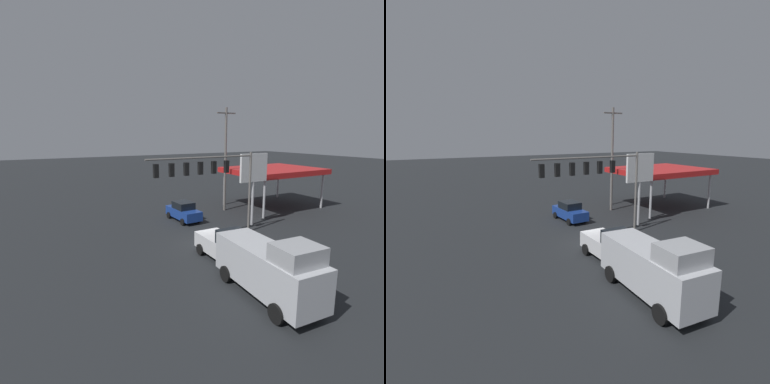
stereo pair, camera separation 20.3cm
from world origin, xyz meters
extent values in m
plane|color=black|center=(0.00, 0.00, 0.00)|extent=(200.00, 200.00, 0.00)
cylinder|color=slate|center=(-5.06, -0.72, 3.55)|extent=(0.20, 0.20, 7.11)
cylinder|color=slate|center=(-0.27, -0.72, 6.81)|extent=(9.58, 0.14, 0.14)
cube|color=black|center=(-2.53, -0.72, 5.99)|extent=(0.36, 0.28, 1.00)
sphere|color=#FF4141|center=(-2.53, -0.90, 6.29)|extent=(0.22, 0.22, 0.22)
sphere|color=#392305|center=(-2.53, -0.90, 5.99)|extent=(0.22, 0.22, 0.22)
sphere|color=black|center=(-2.53, -0.90, 5.69)|extent=(0.22, 0.22, 0.22)
cube|color=black|center=(-1.28, -0.72, 5.99)|extent=(0.36, 0.28, 1.00)
sphere|color=#FF4141|center=(-1.28, -0.90, 6.29)|extent=(0.22, 0.22, 0.22)
sphere|color=#392305|center=(-1.28, -0.90, 5.99)|extent=(0.22, 0.22, 0.22)
sphere|color=black|center=(-1.28, -0.90, 5.69)|extent=(0.22, 0.22, 0.22)
cube|color=black|center=(-0.04, -0.72, 5.99)|extent=(0.36, 0.28, 1.00)
sphere|color=#FF4141|center=(-0.04, -0.90, 6.29)|extent=(0.22, 0.22, 0.22)
sphere|color=#392305|center=(-0.04, -0.90, 5.99)|extent=(0.22, 0.22, 0.22)
sphere|color=black|center=(-0.04, -0.90, 5.69)|extent=(0.22, 0.22, 0.22)
cube|color=black|center=(1.21, -0.72, 5.99)|extent=(0.36, 0.28, 1.00)
sphere|color=#FF4141|center=(1.21, -0.90, 6.29)|extent=(0.22, 0.22, 0.22)
sphere|color=#392305|center=(1.21, -0.90, 5.99)|extent=(0.22, 0.22, 0.22)
sphere|color=black|center=(1.21, -0.90, 5.69)|extent=(0.22, 0.22, 0.22)
cube|color=black|center=(2.45, -0.72, 5.99)|extent=(0.36, 0.28, 1.00)
sphere|color=#FF4141|center=(2.45, -0.90, 6.29)|extent=(0.22, 0.22, 0.22)
sphere|color=#392305|center=(2.45, -0.90, 5.99)|extent=(0.22, 0.22, 0.22)
sphere|color=black|center=(2.45, -0.90, 5.69)|extent=(0.22, 0.22, 0.22)
cube|color=black|center=(3.70, -0.72, 5.99)|extent=(0.36, 0.28, 1.00)
sphere|color=#FF4141|center=(3.70, -0.90, 6.29)|extent=(0.22, 0.22, 0.22)
sphere|color=#392305|center=(3.70, -0.90, 5.99)|extent=(0.22, 0.22, 0.22)
sphere|color=black|center=(3.70, -0.90, 5.69)|extent=(0.22, 0.22, 0.22)
cylinder|color=slate|center=(-7.72, -8.15, 5.73)|extent=(0.26, 0.26, 11.46)
cube|color=slate|center=(-7.72, -8.15, 10.86)|extent=(2.40, 0.14, 0.14)
cube|color=red|center=(-13.81, -6.92, 4.36)|extent=(10.21, 8.27, 0.60)
cube|color=red|center=(-13.81, -11.07, 4.36)|extent=(10.21, 0.06, 0.36)
cylinder|color=#B7B7BC|center=(-18.31, -10.45, 2.03)|extent=(0.24, 0.24, 4.06)
cylinder|color=#B7B7BC|center=(-9.30, -10.45, 2.03)|extent=(0.24, 0.24, 4.06)
cylinder|color=#B7B7BC|center=(-18.31, -3.39, 2.03)|extent=(0.24, 0.24, 4.06)
cylinder|color=#B7B7BC|center=(-9.30, -3.39, 2.03)|extent=(0.24, 0.24, 4.06)
cylinder|color=#B7B7BC|center=(-6.72, -2.20, 3.42)|extent=(0.24, 0.24, 6.85)
cube|color=white|center=(-6.72, -2.20, 5.52)|extent=(3.08, 0.24, 2.65)
cube|color=black|center=(-6.72, -2.33, 5.52)|extent=(2.15, 0.04, 0.93)
cube|color=silver|center=(1.15, 8.18, 1.58)|extent=(2.77, 6.94, 2.20)
cube|color=#A5A7AB|center=(1.29, 10.28, 3.13)|extent=(2.24, 1.94, 0.90)
cylinder|color=black|center=(0.13, 10.47, 0.48)|extent=(0.29, 0.97, 0.96)
cylinder|color=black|center=(2.47, 10.30, 0.48)|extent=(0.29, 0.97, 0.96)
cylinder|color=black|center=(-0.18, 6.06, 0.48)|extent=(0.29, 0.97, 0.96)
cylinder|color=black|center=(2.16, 5.89, 0.48)|extent=(0.29, 0.97, 0.96)
cube|color=navy|center=(-1.66, -6.73, 0.78)|extent=(1.98, 4.47, 0.90)
cube|color=black|center=(-1.66, -6.73, 1.58)|extent=(1.74, 2.07, 0.70)
cylinder|color=black|center=(-2.64, -5.34, 0.33)|extent=(0.25, 0.67, 0.66)
cylinder|color=black|center=(-0.80, -5.26, 0.33)|extent=(0.25, 0.67, 0.66)
cylinder|color=black|center=(-2.52, -8.19, 0.33)|extent=(0.25, 0.67, 0.66)
cylinder|color=black|center=(-0.68, -8.12, 0.33)|extent=(0.25, 0.67, 0.66)
cube|color=silver|center=(0.41, 3.42, 0.95)|extent=(2.10, 5.24, 1.10)
cube|color=black|center=(0.43, 4.32, 1.95)|extent=(1.87, 1.64, 0.90)
cylinder|color=black|center=(-0.57, 5.13, 0.40)|extent=(0.24, 0.80, 0.80)
cylinder|color=black|center=(1.47, 5.09, 0.40)|extent=(0.24, 0.80, 0.80)
cylinder|color=black|center=(-0.64, 1.75, 0.40)|extent=(0.24, 0.80, 0.80)
cylinder|color=black|center=(1.40, 1.71, 0.40)|extent=(0.24, 0.80, 0.80)
camera|label=1|loc=(11.91, 19.25, 8.58)|focal=28.00mm
camera|label=2|loc=(11.73, 19.35, 8.58)|focal=28.00mm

